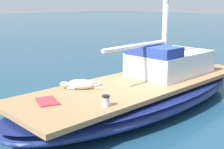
{
  "coord_description": "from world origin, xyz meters",
  "views": [
    {
      "loc": [
        4.48,
        -5.59,
        2.55
      ],
      "look_at": [
        0.0,
        -1.0,
        1.01
      ],
      "focal_mm": 48.61,
      "sensor_mm": 36.0,
      "label": 1
    }
  ],
  "objects": [
    {
      "name": "sailboat_main",
      "position": [
        0.0,
        0.0,
        0.34
      ],
      "size": [
        2.72,
        7.31,
        0.66
      ],
      "color": "navy",
      "rests_on": "ground"
    },
    {
      "name": "coiled_rope",
      "position": [
        -0.59,
        -0.98,
        0.68
      ],
      "size": [
        0.32,
        0.32,
        0.04
      ],
      "primitive_type": "torus",
      "color": "beige",
      "rests_on": "sailboat_main"
    },
    {
      "name": "ground_plane",
      "position": [
        0.0,
        0.0,
        0.0
      ],
      "size": [
        120.0,
        120.0,
        0.0
      ],
      "primitive_type": "plane",
      "color": "navy"
    },
    {
      "name": "dog_white",
      "position": [
        -0.58,
        -1.45,
        0.77
      ],
      "size": [
        0.78,
        0.68,
        0.22
      ],
      "color": "silver",
      "rests_on": "sailboat_main"
    },
    {
      "name": "deck_winch",
      "position": [
        0.66,
        -1.84,
        0.76
      ],
      "size": [
        0.16,
        0.16,
        0.21
      ],
      "color": "#B7B7BC",
      "rests_on": "sailboat_main"
    },
    {
      "name": "deck_towel",
      "position": [
        -0.32,
        -2.48,
        0.68
      ],
      "size": [
        0.65,
        0.53,
        0.03
      ],
      "primitive_type": "cube",
      "rotation": [
        0.0,
        0.0,
        -0.36
      ],
      "color": "#C6333D",
      "rests_on": "sailboat_main"
    },
    {
      "name": "cabin_house",
      "position": [
        0.03,
        1.12,
        1.01
      ],
      "size": [
        1.46,
        2.26,
        0.84
      ],
      "color": "silver",
      "rests_on": "sailboat_main"
    }
  ]
}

